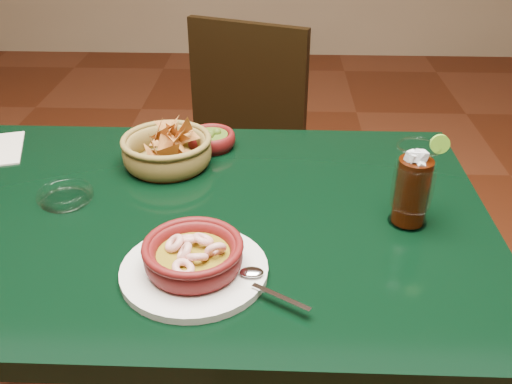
{
  "coord_description": "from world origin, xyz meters",
  "views": [
    {
      "loc": [
        0.18,
        -0.95,
        1.36
      ],
      "look_at": [
        0.14,
        -0.02,
        0.81
      ],
      "focal_mm": 40.0,
      "sensor_mm": 36.0,
      "label": 1
    }
  ],
  "objects_px": {
    "cola_drink": "(413,186)",
    "dining_chair": "(233,159)",
    "dining_table": "(189,252)",
    "chip_basket": "(167,150)",
    "shrimp_plate": "(194,259)"
  },
  "relations": [
    {
      "from": "dining_chair",
      "to": "chip_basket",
      "type": "height_order",
      "value": "dining_chair"
    },
    {
      "from": "dining_chair",
      "to": "shrimp_plate",
      "type": "xyz_separation_m",
      "value": [
        0.01,
        -0.9,
        0.27
      ]
    },
    {
      "from": "cola_drink",
      "to": "dining_table",
      "type": "bearing_deg",
      "value": 177.31
    },
    {
      "from": "dining_table",
      "to": "dining_chair",
      "type": "height_order",
      "value": "dining_chair"
    },
    {
      "from": "dining_table",
      "to": "shrimp_plate",
      "type": "relative_size",
      "value": 3.77
    },
    {
      "from": "dining_table",
      "to": "dining_chair",
      "type": "distance_m",
      "value": 0.72
    },
    {
      "from": "dining_table",
      "to": "shrimp_plate",
      "type": "distance_m",
      "value": 0.24
    },
    {
      "from": "dining_table",
      "to": "chip_basket",
      "type": "bearing_deg",
      "value": 109.28
    },
    {
      "from": "cola_drink",
      "to": "dining_chair",
      "type": "bearing_deg",
      "value": 118.7
    },
    {
      "from": "dining_table",
      "to": "cola_drink",
      "type": "relative_size",
      "value": 6.49
    },
    {
      "from": "chip_basket",
      "to": "dining_table",
      "type": "bearing_deg",
      "value": -70.72
    },
    {
      "from": "dining_table",
      "to": "chip_basket",
      "type": "xyz_separation_m",
      "value": [
        -0.07,
        0.2,
        0.14
      ]
    },
    {
      "from": "dining_chair",
      "to": "cola_drink",
      "type": "xyz_separation_m",
      "value": [
        0.4,
        -0.72,
        0.32
      ]
    },
    {
      "from": "shrimp_plate",
      "to": "cola_drink",
      "type": "relative_size",
      "value": 1.72
    },
    {
      "from": "dining_table",
      "to": "cola_drink",
      "type": "height_order",
      "value": "cola_drink"
    }
  ]
}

